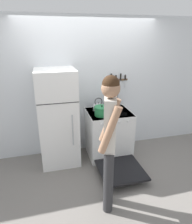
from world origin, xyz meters
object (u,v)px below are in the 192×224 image
(utensil_jar, at_px, (117,104))
(tea_kettle, at_px, (99,107))
(refrigerator, at_px, (58,118))
(dutch_oven_pot, at_px, (102,111))
(stove_range, at_px, (109,135))
(person, at_px, (109,139))

(utensil_jar, bearing_deg, tea_kettle, -178.80)
(tea_kettle, relative_size, utensil_jar, 0.85)
(refrigerator, height_order, dutch_oven_pot, refrigerator)
(dutch_oven_pot, bearing_deg, stove_range, 28.76)
(dutch_oven_pot, height_order, tea_kettle, tea_kettle)
(refrigerator, relative_size, dutch_oven_pot, 5.55)
(refrigerator, relative_size, stove_range, 1.23)
(refrigerator, height_order, utensil_jar, refrigerator)
(refrigerator, xyz_separation_m, utensil_jar, (1.12, 0.12, 0.12))
(tea_kettle, height_order, utensil_jar, utensil_jar)
(refrigerator, bearing_deg, stove_range, -3.68)
(stove_range, xyz_separation_m, dutch_oven_pot, (-0.18, -0.10, 0.53))
(person, bearing_deg, refrigerator, 40.91)
(refrigerator, distance_m, person, 1.37)
(tea_kettle, xyz_separation_m, person, (-0.23, -1.36, 0.07))
(dutch_oven_pot, relative_size, tea_kettle, 1.27)
(tea_kettle, bearing_deg, refrigerator, -171.53)
(person, bearing_deg, tea_kettle, 8.21)
(tea_kettle, distance_m, person, 1.38)
(dutch_oven_pot, distance_m, person, 1.11)
(stove_range, bearing_deg, tea_kettle, 133.42)
(refrigerator, bearing_deg, dutch_oven_pot, -11.84)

